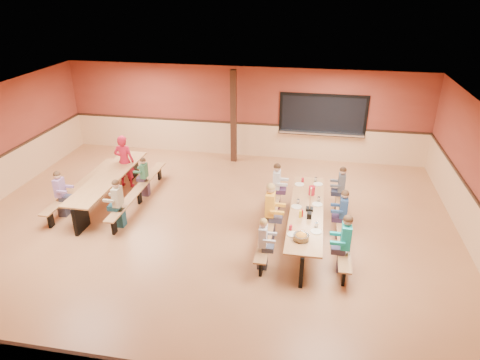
# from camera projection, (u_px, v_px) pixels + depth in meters

# --- Properties ---
(ground) EXTENTS (12.00, 12.00, 0.00)m
(ground) POSITION_uv_depth(u_px,v_px,m) (207.00, 230.00, 10.33)
(ground) COLOR #A0633C
(ground) RESTS_ON ground
(room_envelope) EXTENTS (12.04, 10.04, 3.02)m
(room_envelope) POSITION_uv_depth(u_px,v_px,m) (206.00, 205.00, 10.04)
(room_envelope) COLOR brown
(room_envelope) RESTS_ON ground
(kitchen_pass_through) EXTENTS (2.78, 0.28, 1.38)m
(kitchen_pass_through) POSITION_uv_depth(u_px,v_px,m) (323.00, 117.00, 13.69)
(kitchen_pass_through) COLOR black
(kitchen_pass_through) RESTS_ON ground
(structural_post) EXTENTS (0.18, 0.18, 3.00)m
(structural_post) POSITION_uv_depth(u_px,v_px,m) (234.00, 117.00, 13.64)
(structural_post) COLOR black
(structural_post) RESTS_ON ground
(cafeteria_table_main) EXTENTS (1.91, 3.70, 0.74)m
(cafeteria_table_main) POSITION_uv_depth(u_px,v_px,m) (306.00, 218.00, 9.82)
(cafeteria_table_main) COLOR #A47041
(cafeteria_table_main) RESTS_ON ground
(cafeteria_table_second) EXTENTS (1.91, 3.70, 0.74)m
(cafeteria_table_second) POSITION_uv_depth(u_px,v_px,m) (109.00, 183.00, 11.50)
(cafeteria_table_second) COLOR #A47041
(cafeteria_table_second) RESTS_ON ground
(seated_child_white_left) EXTENTS (0.35, 0.28, 1.16)m
(seated_child_white_left) POSITION_uv_depth(u_px,v_px,m) (263.00, 244.00, 8.76)
(seated_child_white_left) COLOR silver
(seated_child_white_left) RESTS_ON ground
(seated_adult_yellow) EXTENTS (0.44, 0.36, 1.36)m
(seated_adult_yellow) POSITION_uv_depth(u_px,v_px,m) (270.00, 211.00, 9.80)
(seated_adult_yellow) COLOR #FEB02F
(seated_adult_yellow) RESTS_ON ground
(seated_child_grey_left) EXTENTS (0.38, 0.31, 1.24)m
(seated_child_grey_left) POSITION_uv_depth(u_px,v_px,m) (276.00, 186.00, 11.10)
(seated_child_grey_left) COLOR silver
(seated_child_grey_left) RESTS_ON ground
(seated_child_teal_right) EXTENTS (0.41, 0.33, 1.29)m
(seated_child_teal_right) POSITION_uv_depth(u_px,v_px,m) (345.00, 244.00, 8.64)
(seated_child_teal_right) COLOR #17ABA8
(seated_child_teal_right) RESTS_ON ground
(seated_child_navy_right) EXTENTS (0.37, 0.30, 1.21)m
(seated_child_navy_right) POSITION_uv_depth(u_px,v_px,m) (343.00, 215.00, 9.80)
(seated_child_navy_right) COLOR navy
(seated_child_navy_right) RESTS_ON ground
(seated_child_char_right) EXTENTS (0.37, 0.30, 1.21)m
(seated_child_char_right) POSITION_uv_depth(u_px,v_px,m) (341.00, 189.00, 10.98)
(seated_child_char_right) COLOR #4C5057
(seated_child_char_right) RESTS_ON ground
(seated_child_purple_sec) EXTENTS (0.37, 0.30, 1.21)m
(seated_child_purple_sec) POSITION_uv_depth(u_px,v_px,m) (61.00, 194.00, 10.73)
(seated_child_purple_sec) COLOR #8D679C
(seated_child_purple_sec) RESTS_ON ground
(seated_child_green_sec) EXTENTS (0.32, 0.26, 1.11)m
(seated_child_green_sec) POSITION_uv_depth(u_px,v_px,m) (145.00, 177.00, 11.76)
(seated_child_green_sec) COLOR #316442
(seated_child_green_sec) RESTS_ON ground
(seated_child_tan_sec) EXTENTS (0.38, 0.31, 1.22)m
(seated_child_tan_sec) POSITION_uv_depth(u_px,v_px,m) (118.00, 204.00, 10.26)
(seated_child_tan_sec) COLOR #ADA787
(seated_child_tan_sec) RESTS_ON ground
(standing_woman) EXTENTS (0.58, 0.40, 1.56)m
(standing_woman) POSITION_uv_depth(u_px,v_px,m) (124.00, 161.00, 12.21)
(standing_woman) COLOR #AE132A
(standing_woman) RESTS_ON ground
(punch_pitcher) EXTENTS (0.16, 0.16, 0.22)m
(punch_pitcher) POSITION_uv_depth(u_px,v_px,m) (312.00, 191.00, 10.37)
(punch_pitcher) COLOR #B01725
(punch_pitcher) RESTS_ON cafeteria_table_main
(chip_bowl) EXTENTS (0.32, 0.32, 0.15)m
(chip_bowl) POSITION_uv_depth(u_px,v_px,m) (301.00, 237.00, 8.58)
(chip_bowl) COLOR #FFA328
(chip_bowl) RESTS_ON cafeteria_table_main
(napkin_dispenser) EXTENTS (0.10, 0.14, 0.13)m
(napkin_dispenser) POSITION_uv_depth(u_px,v_px,m) (309.00, 215.00, 9.37)
(napkin_dispenser) COLOR black
(napkin_dispenser) RESTS_ON cafeteria_table_main
(condiment_mustard) EXTENTS (0.06, 0.06, 0.17)m
(condiment_mustard) POSITION_uv_depth(u_px,v_px,m) (300.00, 214.00, 9.38)
(condiment_mustard) COLOR yellow
(condiment_mustard) RESTS_ON cafeteria_table_main
(condiment_ketchup) EXTENTS (0.06, 0.06, 0.17)m
(condiment_ketchup) POSITION_uv_depth(u_px,v_px,m) (302.00, 213.00, 9.42)
(condiment_ketchup) COLOR #B2140F
(condiment_ketchup) RESTS_ON cafeteria_table_main
(table_paddle) EXTENTS (0.16, 0.16, 0.56)m
(table_paddle) POSITION_uv_depth(u_px,v_px,m) (310.00, 205.00, 9.66)
(table_paddle) COLOR black
(table_paddle) RESTS_ON cafeteria_table_main
(place_settings) EXTENTS (0.65, 3.30, 0.11)m
(place_settings) POSITION_uv_depth(u_px,v_px,m) (307.00, 208.00, 9.70)
(place_settings) COLOR beige
(place_settings) RESTS_ON cafeteria_table_main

